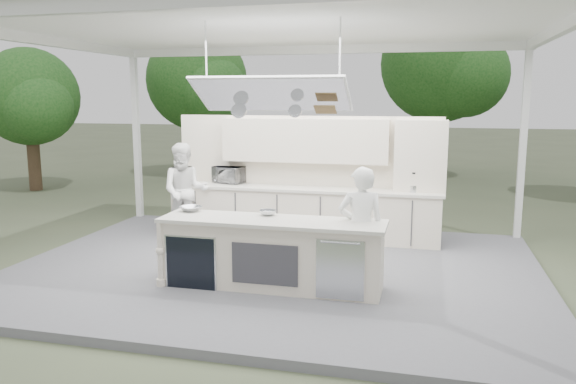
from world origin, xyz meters
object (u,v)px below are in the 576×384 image
(back_counter, at_px, (302,212))
(demo_island, at_px, (270,253))
(head_chef, at_px, (361,229))
(sous_chef, at_px, (185,191))

(back_counter, bearing_deg, demo_island, -86.37)
(head_chef, bearing_deg, demo_island, -3.39)
(back_counter, relative_size, sous_chef, 2.87)
(demo_island, distance_m, back_counter, 2.82)
(back_counter, xyz_separation_m, head_chef, (1.39, -2.60, 0.37))
(back_counter, xyz_separation_m, sous_chef, (-2.09, -0.56, 0.41))
(demo_island, relative_size, sous_chef, 1.75)
(back_counter, distance_m, sous_chef, 2.20)
(demo_island, xyz_separation_m, back_counter, (-0.18, 2.81, 0.00))
(demo_island, height_order, head_chef, head_chef)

